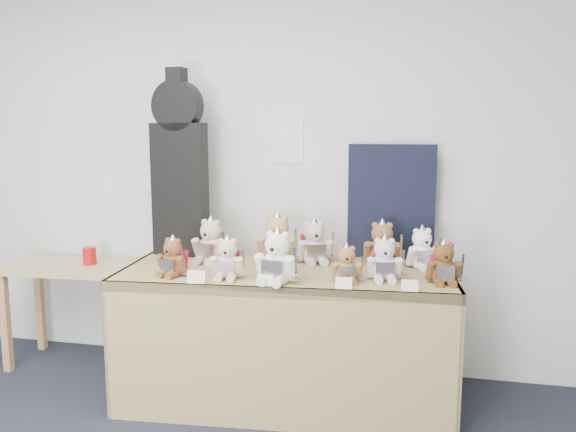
% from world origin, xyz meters
% --- Properties ---
extents(room_shell, '(6.00, 6.00, 6.00)m').
position_xyz_m(room_shell, '(0.64, 2.49, 1.56)').
color(room_shell, silver).
rests_on(room_shell, floor).
extents(display_table, '(2.01, 0.97, 0.81)m').
position_xyz_m(display_table, '(0.75, 1.90, 0.64)').
color(display_table, olive).
rests_on(display_table, floor).
extents(side_table, '(0.89, 0.53, 0.72)m').
position_xyz_m(side_table, '(-0.83, 2.17, 0.59)').
color(side_table, '#957750').
rests_on(side_table, floor).
extents(guitar_case, '(0.38, 0.15, 1.22)m').
position_xyz_m(guitar_case, '(-0.02, 2.21, 1.41)').
color(guitar_case, black).
rests_on(guitar_case, display_table).
extents(navy_board, '(0.55, 0.04, 0.74)m').
position_xyz_m(navy_board, '(1.34, 2.39, 1.18)').
color(navy_board, black).
rests_on(navy_board, display_table).
extents(red_cup, '(0.09, 0.09, 0.12)m').
position_xyz_m(red_cup, '(-0.70, 2.20, 0.78)').
color(red_cup, '#A80D0B').
rests_on(red_cup, side_table).
extents(teddy_front_far_left, '(0.20, 0.19, 0.25)m').
position_xyz_m(teddy_front_far_left, '(0.14, 1.69, 0.91)').
color(teddy_front_far_left, brown).
rests_on(teddy_front_far_left, display_table).
extents(teddy_front_left, '(0.22, 0.19, 0.26)m').
position_xyz_m(teddy_front_left, '(0.47, 1.70, 0.92)').
color(teddy_front_left, beige).
rests_on(teddy_front_left, display_table).
extents(teddy_front_centre, '(0.27, 0.23, 0.32)m').
position_xyz_m(teddy_front_centre, '(0.76, 1.68, 0.94)').
color(teddy_front_centre, white).
rests_on(teddy_front_centre, display_table).
extents(teddy_front_right, '(0.19, 0.17, 0.23)m').
position_xyz_m(teddy_front_right, '(1.13, 1.77, 0.91)').
color(teddy_front_right, olive).
rests_on(teddy_front_right, display_table).
extents(teddy_front_far_right, '(0.23, 0.20, 0.27)m').
position_xyz_m(teddy_front_far_right, '(1.33, 1.85, 0.92)').
color(teddy_front_far_right, silver).
rests_on(teddy_front_far_right, display_table).
extents(teddy_front_end, '(0.22, 0.19, 0.26)m').
position_xyz_m(teddy_front_end, '(1.64, 1.85, 0.92)').
color(teddy_front_end, brown).
rests_on(teddy_front_end, display_table).
extents(teddy_back_left, '(0.26, 0.22, 0.31)m').
position_xyz_m(teddy_back_left, '(0.24, 2.05, 0.94)').
color(teddy_back_left, '#BFAA8B').
rests_on(teddy_back_left, display_table).
extents(teddy_back_centre_left, '(0.28, 0.23, 0.34)m').
position_xyz_m(teddy_back_centre_left, '(0.65, 2.15, 0.95)').
color(teddy_back_centre_left, tan).
rests_on(teddy_back_centre_left, display_table).
extents(teddy_back_centre_right, '(0.25, 0.24, 0.31)m').
position_xyz_m(teddy_back_centre_right, '(0.88, 2.17, 0.93)').
color(teddy_back_centre_right, beige).
rests_on(teddy_back_centre_right, display_table).
extents(teddy_back_right, '(0.25, 0.21, 0.31)m').
position_xyz_m(teddy_back_right, '(1.30, 2.19, 0.94)').
color(teddy_back_right, brown).
rests_on(teddy_back_right, display_table).
extents(teddy_back_end, '(0.23, 0.22, 0.28)m').
position_xyz_m(teddy_back_end, '(1.54, 2.19, 0.92)').
color(teddy_back_end, white).
rests_on(teddy_back_end, display_table).
extents(entry_card_a, '(0.10, 0.03, 0.07)m').
position_xyz_m(entry_card_a, '(0.34, 1.55, 0.85)').
color(entry_card_a, silver).
rests_on(entry_card_a, display_table).
extents(entry_card_b, '(0.09, 0.03, 0.06)m').
position_xyz_m(entry_card_b, '(0.72, 1.58, 0.85)').
color(entry_card_b, silver).
rests_on(entry_card_b, display_table).
extents(entry_card_c, '(0.09, 0.03, 0.06)m').
position_xyz_m(entry_card_c, '(1.13, 1.62, 0.85)').
color(entry_card_c, silver).
rests_on(entry_card_c, display_table).
extents(entry_card_d, '(0.09, 0.03, 0.06)m').
position_xyz_m(entry_card_d, '(1.47, 1.64, 0.85)').
color(entry_card_d, silver).
rests_on(entry_card_d, display_table).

